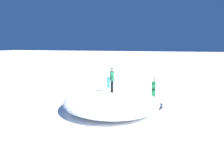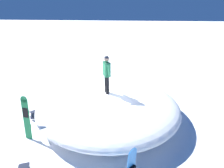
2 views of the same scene
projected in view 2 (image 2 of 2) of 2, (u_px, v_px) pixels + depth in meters
ground at (111, 120)px, 7.73m from camera, size 240.00×240.00×0.00m
snow_mound at (108, 103)px, 7.96m from camera, size 8.75×8.70×1.17m
snowboarder_standing at (107, 72)px, 7.25m from camera, size 0.54×0.91×1.63m
snowboard_primary_upright at (26, 117)px, 6.34m from camera, size 0.28×0.19×1.71m
backpack_near at (35, 115)px, 7.76m from camera, size 0.49×0.56×0.39m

